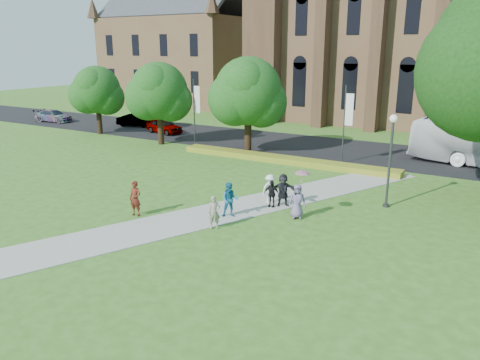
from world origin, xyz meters
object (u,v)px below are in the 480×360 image
Objects in this scene: car_2 at (54,116)px; pedestrian_0 at (135,198)px; car_0 at (164,126)px; streetlamp at (391,150)px; car_1 at (136,120)px.

pedestrian_0 is at bearing -129.46° from car_2.
car_0 is 16.59m from car_2.
car_2 is (-16.58, -0.59, -0.05)m from car_0.
streetlamp reaches higher than car_0.
car_1 is 2.23× the size of pedestrian_0.
car_0 is at bearing -124.75° from car_1.
car_0 reaches higher than car_2.
streetlamp is at bearing 29.76° from pedestrian_0.
car_1 is at bearing 125.79° from pedestrian_0.
car_1 is (-5.55, 1.74, -0.06)m from car_0.
car_1 is at bearing 156.23° from streetlamp.
streetlamp is at bearing -131.13° from car_1.
pedestrian_0 is (20.23, -22.13, 0.27)m from car_1.
car_1 is at bearing -85.20° from car_2.
car_2 is at bearing 104.06° from car_0.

